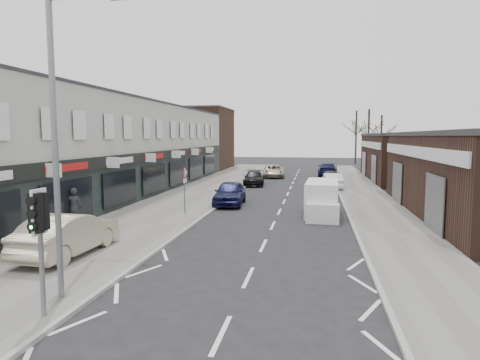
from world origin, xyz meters
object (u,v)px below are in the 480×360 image
at_px(parked_car_left_a, 230,193).
at_px(parked_car_right_b, 331,178).
at_px(warning_sign, 185,176).
at_px(parked_car_right_c, 328,169).
at_px(traffic_light, 39,223).
at_px(pedestrian, 74,208).
at_px(sedan_on_pavement, 68,234).
at_px(parked_car_left_c, 274,171).
at_px(white_van, 322,199).
at_px(parked_car_left_b, 254,178).
at_px(parked_car_right_a, 332,181).
at_px(street_lamp, 60,130).

distance_m(parked_car_left_a, parked_car_right_b, 13.34).
bearing_deg(warning_sign, parked_car_right_c, 71.60).
distance_m(traffic_light, pedestrian, 10.61).
height_order(sedan_on_pavement, parked_car_left_c, sedan_on_pavement).
bearing_deg(white_van, pedestrian, -150.28).
bearing_deg(sedan_on_pavement, parked_car_left_b, -95.63).
bearing_deg(warning_sign, pedestrian, -131.02).
xyz_separation_m(pedestrian, parked_car_right_c, (12.70, 30.67, -0.34)).
bearing_deg(parked_car_right_b, sedan_on_pavement, 67.52).
xyz_separation_m(pedestrian, parked_car_left_b, (5.80, 19.96, -0.43)).
distance_m(traffic_light, parked_car_left_c, 37.38).
distance_m(parked_car_left_a, parked_car_right_c, 23.04).
height_order(warning_sign, parked_car_right_a, warning_sign).
relative_size(traffic_light, warning_sign, 1.15).
bearing_deg(parked_car_left_b, parked_car_left_c, 76.84).
relative_size(sedan_on_pavement, parked_car_right_b, 1.07).
distance_m(traffic_light, parked_car_left_b, 29.40).
height_order(sedan_on_pavement, parked_car_right_a, sedan_on_pavement).
distance_m(warning_sign, parked_car_right_c, 27.47).
xyz_separation_m(parked_car_left_b, parked_car_right_a, (6.90, -1.72, 0.03)).
height_order(street_lamp, parked_car_right_a, street_lamp).
bearing_deg(parked_car_right_b, parked_car_right_c, -89.56).
bearing_deg(parked_car_left_c, parked_car_right_c, 20.26).
bearing_deg(parked_car_right_a, sedan_on_pavement, 61.44).
height_order(parked_car_left_a, parked_car_left_b, parked_car_left_a).
bearing_deg(parked_car_right_c, parked_car_left_a, 75.62).
distance_m(white_van, parked_car_right_a, 12.33).
distance_m(traffic_light, sedan_on_pavement, 5.80).
height_order(pedestrian, parked_car_right_a, pedestrian).
bearing_deg(street_lamp, parked_car_left_b, 87.71).
bearing_deg(parked_car_left_c, pedestrian, -108.84).
relative_size(warning_sign, white_van, 0.54).
distance_m(white_van, pedestrian, 13.09).
bearing_deg(parked_car_left_b, parked_car_right_c, 51.61).
height_order(parked_car_left_b, parked_car_left_c, parked_car_left_c).
bearing_deg(street_lamp, pedestrian, 119.82).
relative_size(traffic_light, parked_car_right_b, 0.70).
height_order(street_lamp, parked_car_left_a, street_lamp).
bearing_deg(parked_car_right_b, traffic_light, 75.43).
height_order(warning_sign, parked_car_left_b, warning_sign).
bearing_deg(traffic_light, parked_car_right_a, 74.03).
distance_m(warning_sign, pedestrian, 6.26).
distance_m(sedan_on_pavement, parked_car_left_c, 32.55).
xyz_separation_m(warning_sign, parked_car_right_b, (8.66, 15.46, -1.45)).
bearing_deg(traffic_light, sedan_on_pavement, 115.71).
bearing_deg(parked_car_left_a, parked_car_right_a, 50.86).
xyz_separation_m(pedestrian, parked_car_right_b, (12.70, 20.10, -0.33)).
xyz_separation_m(white_van, parked_car_right_c, (1.04, 24.72, -0.17)).
bearing_deg(parked_car_right_b, parked_car_left_b, 1.61).
relative_size(traffic_light, parked_car_left_b, 0.70).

